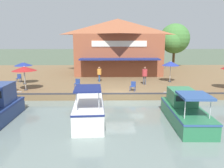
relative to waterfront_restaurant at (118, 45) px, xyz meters
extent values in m
plane|color=#4C5B47|center=(13.43, -0.29, -4.37)|extent=(220.00, 220.00, 0.00)
cube|color=brown|center=(2.43, -0.29, -4.07)|extent=(22.00, 56.00, 0.60)
cube|color=#2D2D33|center=(13.33, -0.29, -3.72)|extent=(0.20, 50.40, 0.10)
cube|color=brown|center=(-0.02, 0.00, -1.15)|extent=(9.34, 11.05, 5.25)
pyramid|color=#9E5638|center=(-0.02, 0.00, 2.56)|extent=(9.81, 11.60, 2.15)
cube|color=navy|center=(5.55, 0.00, -1.47)|extent=(1.80, 9.39, 0.16)
cube|color=silver|center=(4.69, 0.00, 0.30)|extent=(0.08, 6.63, 0.70)
cylinder|color=#B7B7B7|center=(8.84, -10.03, -2.70)|extent=(0.06, 0.06, 2.15)
cylinder|color=#2D2D33|center=(8.84, -10.03, -3.74)|extent=(0.36, 0.36, 0.06)
cone|color=navy|center=(8.84, -10.03, -1.68)|extent=(1.80, 1.80, 0.35)
cone|color=yellow|center=(8.84, -10.03, -1.66)|extent=(1.12, 1.12, 0.28)
sphere|color=yellow|center=(8.84, -10.03, -1.50)|extent=(0.08, 0.08, 0.08)
cylinder|color=#B7B7B7|center=(7.87, 5.42, -2.73)|extent=(0.06, 0.06, 2.10)
cylinder|color=#2D2D33|center=(7.87, 5.42, -3.74)|extent=(0.36, 0.36, 0.06)
cone|color=navy|center=(7.87, 5.42, -1.75)|extent=(1.85, 1.85, 0.46)
cone|color=white|center=(7.87, 5.42, -1.73)|extent=(1.15, 1.15, 0.37)
sphere|color=white|center=(7.87, 5.42, -1.52)|extent=(0.08, 0.08, 0.08)
cylinder|color=#B7B7B7|center=(11.68, -8.87, -2.75)|extent=(0.06, 0.06, 2.04)
cylinder|color=#2D2D33|center=(11.68, -8.87, -3.74)|extent=(0.36, 0.36, 0.06)
cone|color=maroon|center=(11.68, -8.87, -1.79)|extent=(2.17, 2.17, 0.39)
cone|color=white|center=(11.68, -8.87, -1.77)|extent=(1.35, 1.35, 0.31)
sphere|color=white|center=(11.68, -8.87, -1.60)|extent=(0.08, 0.08, 0.08)
cube|color=navy|center=(12.40, -9.71, -3.56)|extent=(0.05, 0.05, 0.42)
cube|color=navy|center=(12.34, -10.10, -3.56)|extent=(0.05, 0.05, 0.42)
cube|color=navy|center=(12.01, -9.64, -3.56)|extent=(0.05, 0.05, 0.42)
cube|color=navy|center=(11.94, -10.03, -3.56)|extent=(0.05, 0.05, 0.42)
cube|color=navy|center=(12.17, -9.87, -3.35)|extent=(0.51, 0.51, 0.05)
cube|color=navy|center=(11.98, -9.84, -3.12)|extent=(0.11, 0.44, 0.40)
cube|color=navy|center=(11.05, -4.14, -3.56)|extent=(0.05, 0.05, 0.42)
cube|color=navy|center=(10.97, -4.53, -3.56)|extent=(0.05, 0.05, 0.42)
cube|color=navy|center=(10.65, -4.06, -3.56)|extent=(0.05, 0.05, 0.42)
cube|color=navy|center=(10.58, -4.46, -3.56)|extent=(0.05, 0.05, 0.42)
cube|color=navy|center=(10.81, -4.30, -3.35)|extent=(0.51, 0.51, 0.05)
cube|color=navy|center=(10.62, -4.26, -3.12)|extent=(0.12, 0.44, 0.40)
cube|color=navy|center=(7.93, -10.89, -3.56)|extent=(0.04, 0.04, 0.42)
cube|color=navy|center=(7.93, -11.29, -3.56)|extent=(0.04, 0.04, 0.42)
cube|color=navy|center=(7.53, -10.88, -3.56)|extent=(0.04, 0.04, 0.42)
cube|color=navy|center=(7.53, -11.28, -3.56)|extent=(0.04, 0.04, 0.42)
cube|color=navy|center=(7.73, -11.08, -3.35)|extent=(0.44, 0.44, 0.05)
cube|color=navy|center=(7.53, -11.08, -3.12)|extent=(0.04, 0.44, 0.40)
cube|color=navy|center=(12.46, 0.98, -3.56)|extent=(0.05, 0.05, 0.42)
cube|color=navy|center=(12.31, 0.61, -3.56)|extent=(0.05, 0.05, 0.42)
cube|color=navy|center=(12.09, 1.13, -3.56)|extent=(0.05, 0.05, 0.42)
cube|color=navy|center=(11.94, 0.76, -3.56)|extent=(0.05, 0.05, 0.42)
cube|color=navy|center=(12.20, 0.87, -3.35)|extent=(0.57, 0.57, 0.05)
cube|color=navy|center=(12.01, 0.95, -3.12)|extent=(0.20, 0.42, 0.40)
cylinder|color=#4C4C56|center=(9.30, 2.31, -3.33)|extent=(0.13, 0.13, 0.89)
cylinder|color=#4C4C56|center=(9.33, 2.49, -3.33)|extent=(0.13, 0.13, 0.89)
cylinder|color=#B23338|center=(9.31, 2.40, -2.54)|extent=(0.52, 0.52, 0.70)
sphere|color=brown|center=(9.31, 2.40, -2.07)|extent=(0.24, 0.24, 0.24)
cylinder|color=#2D5193|center=(7.53, -2.29, -3.38)|extent=(0.13, 0.13, 0.79)
cylinder|color=#2D5193|center=(7.69, -2.33, -3.38)|extent=(0.13, 0.13, 0.79)
cylinder|color=orange|center=(7.61, -2.31, -2.67)|extent=(0.46, 0.46, 0.62)
sphere|color=#9E7051|center=(7.61, -2.31, -2.25)|extent=(0.21, 0.21, 0.21)
ellipsoid|color=navy|center=(15.79, -8.45, -3.80)|extent=(1.84, 1.91, 0.99)
cylinder|color=silver|center=(15.57, -8.46, -3.01)|extent=(0.05, 1.60, 0.04)
cube|color=#287047|center=(18.58, 3.43, -3.82)|extent=(5.33, 2.03, 0.95)
ellipsoid|color=#287047|center=(15.93, 3.50, -3.82)|extent=(1.91, 1.85, 0.95)
cube|color=#2D4C84|center=(18.58, 3.43, -3.42)|extent=(5.40, 2.07, 0.10)
cube|color=#337A51|center=(17.64, 3.46, -2.86)|extent=(2.00, 1.56, 0.96)
cube|color=black|center=(18.60, 3.43, -2.74)|extent=(0.10, 1.32, 0.33)
cube|color=#2D4C84|center=(19.82, 3.40, -2.24)|extent=(1.93, 1.66, 0.13)
cylinder|color=silver|center=(20.40, 4.04, -2.79)|extent=(0.05, 0.05, 1.10)
cylinder|color=silver|center=(20.36, 2.72, -2.79)|extent=(0.05, 0.05, 1.10)
cylinder|color=silver|center=(15.72, 3.51, -3.04)|extent=(0.08, 1.51, 0.04)
cube|color=white|center=(18.18, -2.53, -3.66)|extent=(4.96, 2.02, 1.27)
ellipsoid|color=white|center=(15.75, -2.68, -3.66)|extent=(1.82, 1.74, 1.27)
cube|color=navy|center=(18.18, -2.53, -3.10)|extent=(5.02, 2.07, 0.10)
cube|color=navy|center=(19.33, -2.45, -1.93)|extent=(2.03, 1.58, 0.10)
cylinder|color=silver|center=(19.87, -1.82, -2.47)|extent=(0.05, 0.05, 1.09)
cylinder|color=silver|center=(19.94, -3.02, -2.47)|extent=(0.05, 0.05, 1.09)
cylinder|color=brown|center=(-6.01, 9.84, -2.34)|extent=(0.43, 0.43, 2.87)
sphere|color=#427A38|center=(-6.01, 9.84, 0.96)|extent=(4.98, 4.98, 4.98)
sphere|color=#427A38|center=(-5.02, 9.09, 0.47)|extent=(3.49, 3.49, 3.49)
camera|label=1|loc=(31.26, -1.29, 0.73)|focal=35.00mm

